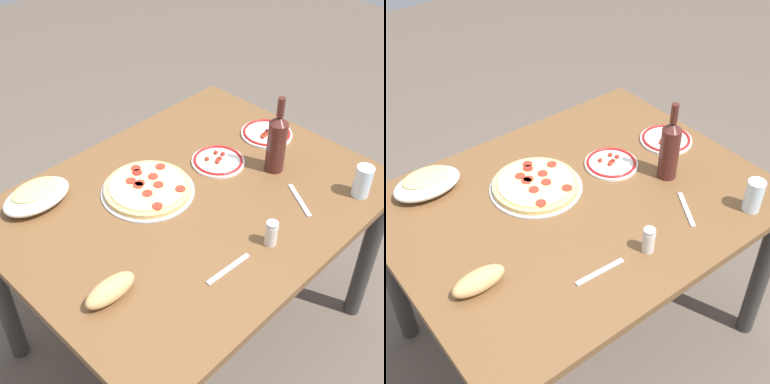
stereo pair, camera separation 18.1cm
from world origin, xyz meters
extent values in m
plane|color=brown|center=(0.00, 0.00, 0.00)|extent=(8.00, 8.00, 0.00)
cube|color=brown|center=(0.00, 0.00, 0.73)|extent=(1.28, 0.99, 0.03)
cylinder|color=#33302D|center=(-0.58, -0.44, 0.36)|extent=(0.07, 0.07, 0.72)
cylinder|color=#33302D|center=(0.58, -0.44, 0.36)|extent=(0.07, 0.07, 0.72)
cylinder|color=#33302D|center=(-0.58, 0.44, 0.36)|extent=(0.07, 0.07, 0.72)
cylinder|color=#B7B7BC|center=(0.08, -0.14, 0.75)|extent=(0.33, 0.33, 0.01)
cylinder|color=#DBB26B|center=(0.08, -0.14, 0.76)|extent=(0.30, 0.30, 0.02)
cylinder|color=#EFD684|center=(0.08, -0.14, 0.78)|extent=(0.27, 0.27, 0.01)
cylinder|color=#B22D1E|center=(0.05, -0.11, 0.78)|extent=(0.04, 0.04, 0.00)
cylinder|color=#B22D1E|center=(0.04, -0.16, 0.78)|extent=(0.04, 0.04, 0.00)
cylinder|color=#B22D1E|center=(0.11, -0.16, 0.78)|extent=(0.04, 0.04, 0.00)
cylinder|color=#B22D1E|center=(0.11, -0.10, 0.78)|extent=(0.04, 0.04, 0.00)
cylinder|color=maroon|center=(0.06, -0.21, 0.78)|extent=(0.04, 0.04, 0.00)
cylinder|color=#B22D1E|center=(0.11, -0.19, 0.78)|extent=(0.04, 0.04, 0.00)
cylinder|color=#B22D1E|center=(0.02, -0.04, 0.78)|extent=(0.04, 0.04, 0.00)
cylinder|color=#B22D1E|center=(-0.02, -0.18, 0.78)|extent=(0.04, 0.04, 0.00)
cylinder|color=#B22D1E|center=(0.13, -0.03, 0.78)|extent=(0.04, 0.04, 0.00)
cylinder|color=#B22D1E|center=(0.09, -0.16, 0.78)|extent=(0.04, 0.04, 0.00)
cylinder|color=#B22D1E|center=(0.05, -0.24, 0.78)|extent=(0.04, 0.04, 0.00)
ellipsoid|color=white|center=(0.39, -0.35, 0.78)|extent=(0.24, 0.15, 0.07)
ellipsoid|color=#AD2819|center=(0.39, -0.35, 0.80)|extent=(0.20, 0.12, 0.03)
ellipsoid|color=#EACC75|center=(0.39, -0.35, 0.81)|extent=(0.17, 0.10, 0.02)
cylinder|color=#471E19|center=(-0.33, 0.09, 0.85)|extent=(0.07, 0.07, 0.20)
cone|color=#471E19|center=(-0.33, 0.09, 0.96)|extent=(0.07, 0.07, 0.03)
cylinder|color=#471E19|center=(-0.33, 0.09, 1.01)|extent=(0.03, 0.03, 0.07)
cylinder|color=silver|center=(-0.43, 0.40, 0.81)|extent=(0.06, 0.06, 0.12)
cylinder|color=white|center=(-0.22, -0.08, 0.75)|extent=(0.20, 0.20, 0.01)
torus|color=red|center=(-0.22, -0.08, 0.76)|extent=(0.19, 0.19, 0.01)
cube|color=#AD2819|center=(-0.25, -0.09, 0.76)|extent=(0.01, 0.01, 0.01)
cube|color=#AD2819|center=(-0.22, -0.07, 0.76)|extent=(0.01, 0.01, 0.01)
cube|color=#AD2819|center=(-0.19, -0.11, 0.76)|extent=(0.01, 0.01, 0.01)
cube|color=#AD2819|center=(-0.22, -0.08, 0.76)|extent=(0.01, 0.01, 0.01)
cube|color=#AD2819|center=(-0.20, -0.07, 0.76)|extent=(0.01, 0.01, 0.01)
cube|color=#AD2819|center=(-0.24, -0.11, 0.76)|extent=(0.01, 0.01, 0.01)
cylinder|color=white|center=(-0.49, -0.06, 0.75)|extent=(0.20, 0.20, 0.01)
torus|color=red|center=(-0.49, -0.06, 0.76)|extent=(0.19, 0.19, 0.01)
cube|color=#AD2819|center=(-0.47, -0.05, 0.76)|extent=(0.01, 0.01, 0.01)
cube|color=#AD2819|center=(-0.46, -0.06, 0.76)|extent=(0.01, 0.01, 0.01)
cube|color=#AD2819|center=(-0.48, -0.05, 0.76)|extent=(0.01, 0.01, 0.01)
cube|color=#AD2819|center=(-0.49, -0.06, 0.76)|extent=(0.01, 0.01, 0.01)
cube|color=#AD2819|center=(-0.45, -0.05, 0.76)|extent=(0.01, 0.01, 0.01)
cube|color=#AD2819|center=(-0.49, -0.06, 0.76)|extent=(0.01, 0.01, 0.01)
ellipsoid|color=tan|center=(0.47, 0.14, 0.78)|extent=(0.17, 0.07, 0.06)
cylinder|color=silver|center=(-0.02, 0.32, 0.79)|extent=(0.04, 0.04, 0.07)
cylinder|color=#B7B7BC|center=(-0.02, 0.32, 0.83)|extent=(0.04, 0.04, 0.01)
cube|color=#B7B7BC|center=(-0.25, 0.27, 0.75)|extent=(0.10, 0.15, 0.00)
cube|color=#B7B7BC|center=(0.16, 0.30, 0.75)|extent=(0.17, 0.03, 0.00)
camera|label=1|loc=(0.99, 0.97, 1.94)|focal=49.65mm
camera|label=2|loc=(0.85, 1.09, 1.94)|focal=49.65mm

